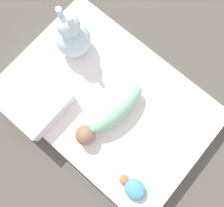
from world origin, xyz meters
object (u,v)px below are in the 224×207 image
(swaddled_baby, at_px, (111,112))
(pillow, at_px, (32,98))
(turtle_plush, at_px, (134,188))
(bunny_plush, at_px, (72,37))

(swaddled_baby, xyz_separation_m, pillow, (0.42, 0.24, -0.02))
(pillow, xyz_separation_m, turtle_plush, (-0.79, 0.00, -0.02))
(pillow, distance_m, bunny_plush, 0.44)
(swaddled_baby, distance_m, pillow, 0.48)
(bunny_plush, bearing_deg, pillow, 96.31)
(pillow, bearing_deg, bunny_plush, -83.69)
(turtle_plush, bearing_deg, pillow, -0.08)
(swaddled_baby, distance_m, bunny_plush, 0.50)
(bunny_plush, relative_size, turtle_plush, 2.13)
(pillow, height_order, turtle_plush, pillow)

